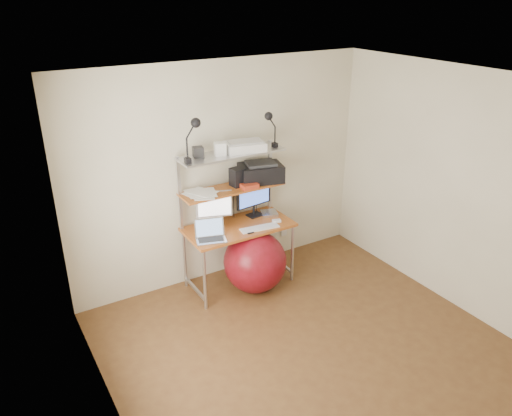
{
  "coord_description": "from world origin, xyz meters",
  "views": [
    {
      "loc": [
        -2.4,
        -2.93,
        3.17
      ],
      "look_at": [
        0.05,
        1.15,
        1.05
      ],
      "focal_mm": 35.0,
      "sensor_mm": 36.0,
      "label": 1
    }
  ],
  "objects": [
    {
      "name": "wall_outlet",
      "position": [
        0.85,
        1.79,
        0.3
      ],
      "size": [
        0.08,
        0.01,
        0.12
      ],
      "primitive_type": "cube",
      "color": "white",
      "rests_on": "room"
    },
    {
      "name": "clip_lamp_left",
      "position": [
        -0.46,
        1.48,
        1.88
      ],
      "size": [
        0.18,
        0.1,
        0.45
      ],
      "color": "black",
      "rests_on": "top_shelf"
    },
    {
      "name": "keyboard",
      "position": [
        0.16,
        1.26,
        0.75
      ],
      "size": [
        0.45,
        0.18,
        0.01
      ],
      "primitive_type": "cube",
      "rotation": [
        0.0,
        0.0,
        -0.13
      ],
      "color": "white",
      "rests_on": "desktop"
    },
    {
      "name": "room",
      "position": [
        0.0,
        0.0,
        1.25
      ],
      "size": [
        3.6,
        3.6,
        3.6
      ],
      "color": "brown",
      "rests_on": "ground"
    },
    {
      "name": "phone",
      "position": [
        0.02,
        1.27,
        0.75
      ],
      "size": [
        0.07,
        0.14,
        0.01
      ],
      "primitive_type": "cube",
      "rotation": [
        0.0,
        0.0,
        0.0
      ],
      "color": "black",
      "rests_on": "desktop"
    },
    {
      "name": "monitor_black",
      "position": [
        0.29,
        1.6,
        0.97
      ],
      "size": [
        0.47,
        0.15,
        0.47
      ],
      "rotation": [
        0.0,
        0.0,
        0.12
      ],
      "color": "black",
      "rests_on": "desktop"
    },
    {
      "name": "laptop",
      "position": [
        -0.41,
        1.32,
        0.79
      ],
      "size": [
        0.37,
        0.33,
        0.27
      ],
      "rotation": [
        0.0,
        0.0,
        -0.29
      ],
      "color": "#BABABF",
      "rests_on": "desktop"
    },
    {
      "name": "computer_desk",
      "position": [
        0.0,
        1.5,
        0.96
      ],
      "size": [
        1.2,
        0.6,
        1.57
      ],
      "color": "#B25B22",
      "rests_on": "ground"
    },
    {
      "name": "exercise_ball",
      "position": [
        0.09,
        1.24,
        0.35
      ],
      "size": [
        0.71,
        0.71,
        0.71
      ],
      "primitive_type": "sphere",
      "color": "maroon",
      "rests_on": "floor"
    },
    {
      "name": "box_grey",
      "position": [
        -0.36,
        1.63,
        1.6
      ],
      "size": [
        0.12,
        0.12,
        0.11
      ],
      "primitive_type": "cube",
      "rotation": [
        0.0,
        0.0,
        -0.2
      ],
      "color": "#2B2C2E",
      "rests_on": "top_shelf"
    },
    {
      "name": "nas_cube",
      "position": [
        0.08,
        1.59,
        1.25
      ],
      "size": [
        0.15,
        0.15,
        0.2
      ],
      "primitive_type": "cube",
      "rotation": [
        0.0,
        0.0,
        0.11
      ],
      "color": "black",
      "rests_on": "mid_shelf"
    },
    {
      "name": "monitor_silver",
      "position": [
        -0.23,
        1.57,
        0.98
      ],
      "size": [
        0.39,
        0.19,
        0.44
      ],
      "rotation": [
        0.0,
        0.0,
        -0.32
      ],
      "color": "silver",
      "rests_on": "desktop"
    },
    {
      "name": "mouse",
      "position": [
        0.41,
        1.3,
        0.75
      ],
      "size": [
        0.11,
        0.09,
        0.03
      ],
      "primitive_type": "cube",
      "rotation": [
        0.0,
        0.0,
        -0.33
      ],
      "color": "white",
      "rests_on": "desktop"
    },
    {
      "name": "scanner",
      "position": [
        0.16,
        1.56,
        1.6
      ],
      "size": [
        0.46,
        0.35,
        0.11
      ],
      "rotation": [
        0.0,
        0.0,
        -0.21
      ],
      "color": "white",
      "rests_on": "top_shelf"
    },
    {
      "name": "clip_lamp_right",
      "position": [
        0.43,
        1.5,
        1.85
      ],
      "size": [
        0.16,
        0.09,
        0.4
      ],
      "color": "black",
      "rests_on": "top_shelf"
    },
    {
      "name": "box_white",
      "position": [
        -0.14,
        1.56,
        1.62
      ],
      "size": [
        0.14,
        0.13,
        0.14
      ],
      "primitive_type": "cube",
      "rotation": [
        0.0,
        0.0,
        -0.29
      ],
      "color": "white",
      "rests_on": "top_shelf"
    },
    {
      "name": "paper_stack",
      "position": [
        -0.38,
        1.57,
        1.16
      ],
      "size": [
        0.37,
        0.41,
        0.02
      ],
      "color": "white",
      "rests_on": "mid_shelf"
    },
    {
      "name": "red_box",
      "position": [
        0.15,
        1.46,
        1.18
      ],
      "size": [
        0.19,
        0.13,
        0.05
      ],
      "primitive_type": "cube",
      "rotation": [
        0.0,
        0.0,
        -0.02
      ],
      "color": "#B2351C",
      "rests_on": "mid_shelf"
    },
    {
      "name": "mac_mini",
      "position": [
        0.45,
        1.51,
        0.76
      ],
      "size": [
        0.23,
        0.23,
        0.03
      ],
      "primitive_type": "cube",
      "rotation": [
        0.0,
        0.0,
        -0.33
      ],
      "color": "#BABABF",
      "rests_on": "desktop"
    },
    {
      "name": "printer",
      "position": [
        0.37,
        1.59,
        1.26
      ],
      "size": [
        0.54,
        0.43,
        0.23
      ],
      "rotation": [
        0.0,
        0.0,
        -0.26
      ],
      "color": "black",
      "rests_on": "mid_shelf"
    }
  ]
}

